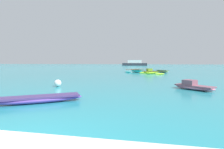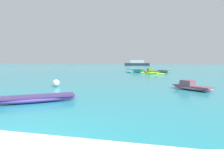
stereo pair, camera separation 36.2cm
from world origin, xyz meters
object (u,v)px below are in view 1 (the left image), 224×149
Objects in this scene: moored_boat_4 at (162,71)px; distant_ferry at (135,63)px; mooring_buoy_0 at (58,83)px; moored_boat_2 at (137,71)px; moored_boat_1 at (151,72)px; moored_boat_3 at (193,86)px; moored_boat_0 at (38,99)px.

distant_ferry is (-7.49, 51.96, 0.78)m from moored_boat_4.
mooring_buoy_0 is 0.04× the size of distant_ferry.
mooring_buoy_0 is at bearing -61.48° from moored_boat_2.
moored_boat_2 is at bearing -86.28° from distant_ferry.
moored_boat_1 is 7.83× the size of mooring_buoy_0.
moored_boat_3 is at bearing -83.65° from distant_ferry.
moored_boat_1 is 1.61× the size of moored_boat_4.
distant_ferry reaches higher than mooring_buoy_0.
moored_boat_2 reaches higher than moored_boat_4.
distant_ferry is at bearing 137.85° from moored_boat_3.
moored_boat_0 is 19.63m from moored_boat_1.
moored_boat_1 reaches higher than moored_boat_2.
moored_boat_3 reaches higher than moored_boat_0.
moored_boat_2 is at bearing 83.20° from moored_boat_1.
moored_boat_3 is 4.86× the size of mooring_buoy_0.
moored_boat_1 is 0.98× the size of moored_boat_2.
moored_boat_2 is 4.11m from moored_boat_4.
moored_boat_4 is (-0.23, 17.49, 0.02)m from moored_boat_3.
moored_boat_4 is 19.87m from mooring_buoy_0.
mooring_buoy_0 is (-8.72, -17.86, 0.02)m from moored_boat_4.
mooring_buoy_0 is (-6.80, -14.31, -0.01)m from moored_boat_1.
moored_boat_2 is at bearing 75.43° from mooring_buoy_0.
moored_boat_0 is 4.86m from mooring_buoy_0.
distant_ferry reaches higher than moored_boat_2.
distant_ferry reaches higher than moored_boat_3.
moored_boat_1 is 0.34× the size of distant_ferry.
moored_boat_2 reaches higher than mooring_buoy_0.
distant_ferry is (-0.33, 74.42, 0.84)m from moored_boat_0.
mooring_buoy_0 is at bearing -63.88° from moored_boat_4.
distant_ferry is (1.22, 69.82, 0.76)m from mooring_buoy_0.
distant_ferry reaches higher than moored_boat_1.
moored_boat_4 is at bearing 40.41° from moored_boat_0.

